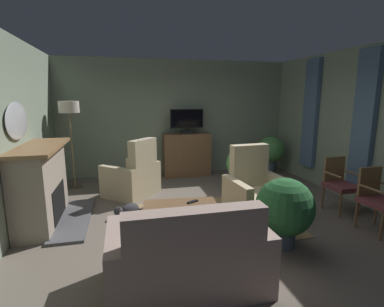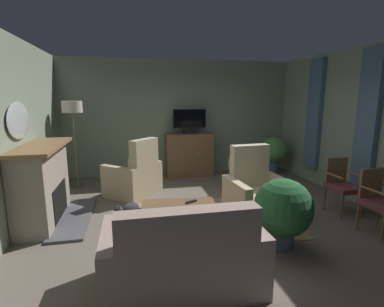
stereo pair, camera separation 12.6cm
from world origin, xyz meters
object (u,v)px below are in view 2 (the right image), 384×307
at_px(tv_remote, 191,202).
at_px(potted_plant_leafy_by_curtain, 244,167).
at_px(wall_mirror_oval, 19,121).
at_px(side_chair_tucked_against_wall, 342,184).
at_px(potted_plant_small_fern_corner, 283,209).
at_px(sofa_floral, 184,259).
at_px(potted_plant_tall_palm_by_window, 274,151).
at_px(floor_lamp, 73,113).
at_px(cat, 128,209).
at_px(television, 190,121).
at_px(side_chair_far_end, 379,199).
at_px(fireplace, 44,185).
at_px(armchair_beside_cabinet, 256,196).
at_px(armchair_facing_sofa, 135,177).
at_px(tv_cabinet, 189,155).
at_px(coffee_table, 179,209).

bearing_deg(tv_remote, potted_plant_leafy_by_curtain, 19.68).
height_order(wall_mirror_oval, side_chair_tucked_against_wall, wall_mirror_oval).
bearing_deg(potted_plant_small_fern_corner, sofa_floral, -158.50).
height_order(sofa_floral, potted_plant_tall_palm_by_window, sofa_floral).
bearing_deg(floor_lamp, tv_remote, -53.78).
bearing_deg(cat, television, 55.81).
xyz_separation_m(side_chair_far_end, floor_lamp, (-4.61, 3.22, 1.10)).
distance_m(fireplace, armchair_beside_cabinet, 3.36).
height_order(potted_plant_leafy_by_curtain, cat, potted_plant_leafy_by_curtain).
bearing_deg(potted_plant_leafy_by_curtain, floor_lamp, 160.00).
relative_size(tv_remote, armchair_facing_sofa, 0.14).
relative_size(tv_remote, side_chair_tucked_against_wall, 0.19).
relative_size(tv_cabinet, coffee_table, 1.06).
relative_size(television, coffee_table, 0.74).
relative_size(armchair_facing_sofa, potted_plant_tall_palm_by_window, 1.28).
distance_m(side_chair_far_end, potted_plant_leafy_by_curtain, 2.35).
xyz_separation_m(fireplace, sofa_floral, (1.83, -2.06, -0.26)).
xyz_separation_m(coffee_table, armchair_beside_cabinet, (1.35, 0.46, -0.06)).
distance_m(armchair_facing_sofa, armchair_beside_cabinet, 2.43).
distance_m(side_chair_far_end, floor_lamp, 5.73).
xyz_separation_m(wall_mirror_oval, potted_plant_tall_palm_by_window, (5.09, 1.87, -0.99)).
bearing_deg(potted_plant_small_fern_corner, side_chair_tucked_against_wall, 29.08).
xyz_separation_m(television, cat, (-1.48, -2.18, -1.26)).
bearing_deg(fireplace, tv_remote, -22.58).
distance_m(television, cat, 2.92).
xyz_separation_m(fireplace, side_chair_far_end, (4.78, -1.41, -0.08)).
bearing_deg(tv_cabinet, floor_lamp, -171.34).
bearing_deg(sofa_floral, tv_remote, 74.66).
height_order(television, coffee_table, television).
height_order(coffee_table, side_chair_far_end, side_chair_far_end).
xyz_separation_m(tv_cabinet, potted_plant_small_fern_corner, (0.48, -3.71, 0.02)).
bearing_deg(potted_plant_leafy_by_curtain, armchair_facing_sofa, 169.49).
bearing_deg(coffee_table, armchair_beside_cabinet, 18.76).
relative_size(tv_remote, potted_plant_leafy_by_curtain, 0.18).
bearing_deg(tv_remote, armchair_beside_cabinet, -8.97).
relative_size(potted_plant_tall_palm_by_window, floor_lamp, 0.52).
distance_m(fireplace, television, 3.57).
xyz_separation_m(armchair_facing_sofa, cat, (-0.13, -1.01, -0.25)).
distance_m(fireplace, potted_plant_small_fern_corner, 3.56).
distance_m(tv_remote, armchair_beside_cabinet, 1.23).
bearing_deg(coffee_table, side_chair_tucked_against_wall, 6.55).
height_order(wall_mirror_oval, floor_lamp, wall_mirror_oval).
relative_size(tv_cabinet, potted_plant_leafy_by_curtain, 1.19).
height_order(potted_plant_tall_palm_by_window, potted_plant_small_fern_corner, potted_plant_tall_palm_by_window).
relative_size(television, cat, 1.31).
relative_size(armchair_beside_cabinet, cat, 1.89).
distance_m(fireplace, side_chair_far_end, 4.98).
bearing_deg(side_chair_far_end, armchair_facing_sofa, 144.74).
relative_size(sofa_floral, armchair_facing_sofa, 1.30).
relative_size(wall_mirror_oval, potted_plant_small_fern_corner, 0.98).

